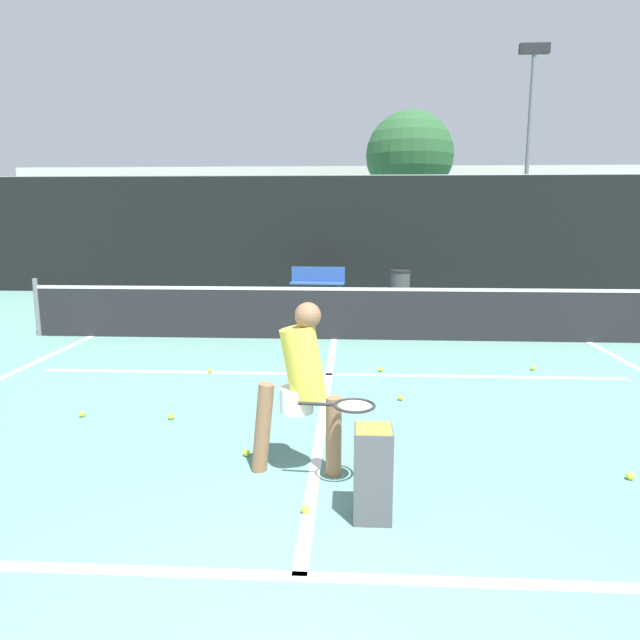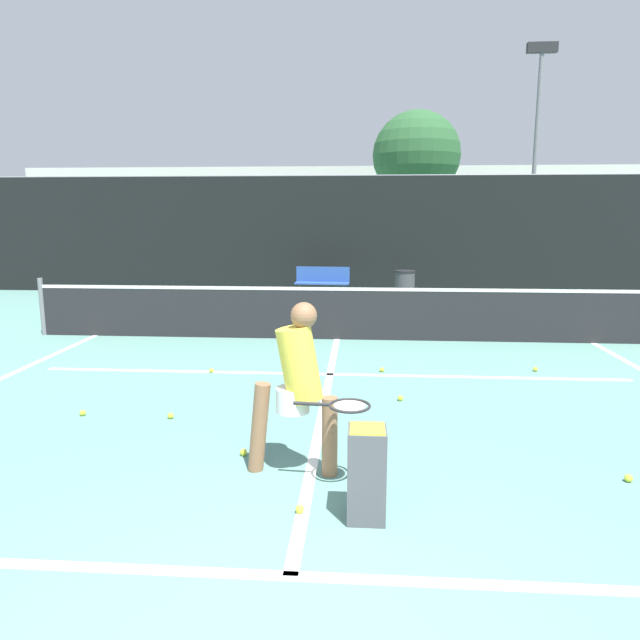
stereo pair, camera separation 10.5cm
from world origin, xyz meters
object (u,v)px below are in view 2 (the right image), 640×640
Objects in this scene: courtside_bench at (322,282)px; parked_car at (245,262)px; ball_hopper at (367,471)px; trash_bin at (405,286)px; player_practicing at (298,382)px.

courtside_bench is 0.37× the size of parked_car.
trash_bin is (1.09, 10.97, 0.03)m from ball_hopper.
player_practicing is 0.38× the size of parked_car.
parked_car reaches higher than ball_hopper.
ball_hopper is (0.58, -0.72, -0.45)m from player_practicing.
courtside_bench is 2.16m from trash_bin.
courtside_bench is at bearing 95.54° from ball_hopper.
player_practicing is 10.38m from courtside_bench.
player_practicing is at bearing -99.24° from trash_bin.
player_practicing reaches higher than courtside_bench.
parked_car is at bearing 129.25° from courtside_bench.
parked_car is at bearing 104.70° from ball_hopper.
parked_car reaches higher than courtside_bench.
ball_hopper is 0.18× the size of parked_car.
player_practicing is 2.13× the size of ball_hopper.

